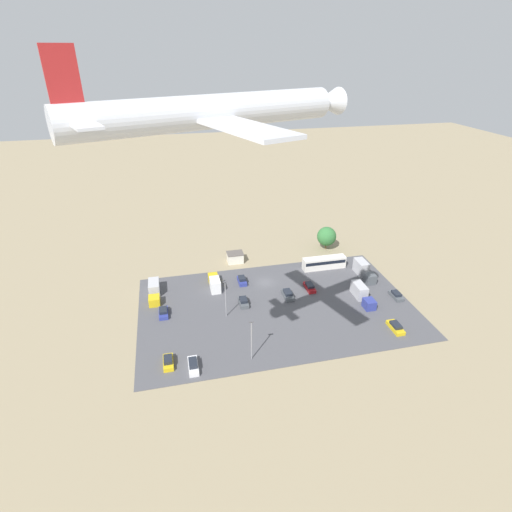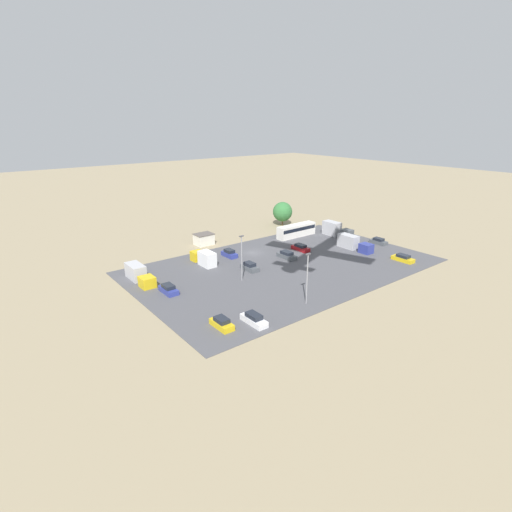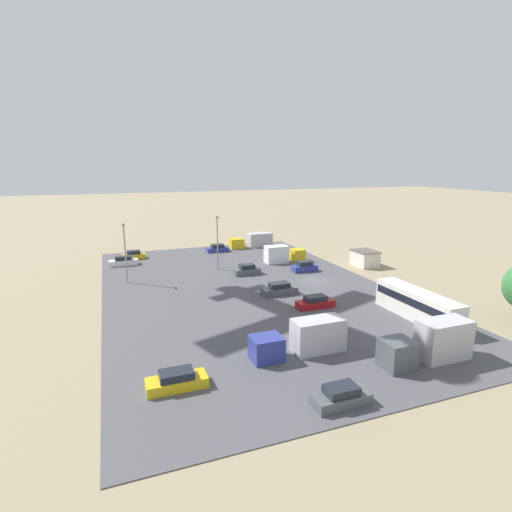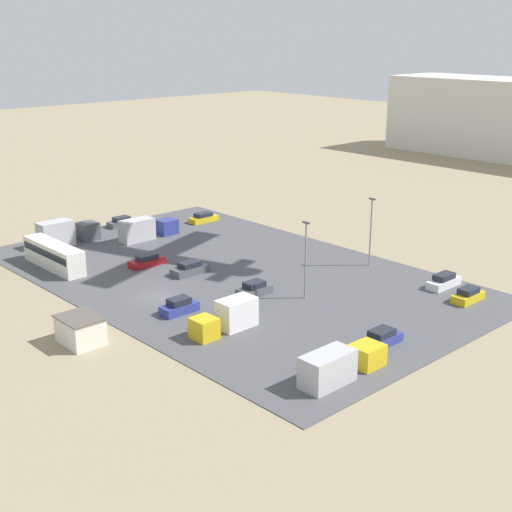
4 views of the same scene
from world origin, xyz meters
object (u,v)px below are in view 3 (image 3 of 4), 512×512
(parked_car_1, at_px, (134,255))
(parked_car_6, at_px, (247,270))
(bus, at_px, (417,304))
(parked_car_0, at_px, (304,267))
(parked_car_4, at_px, (315,302))
(parked_truck_1, at_px, (431,343))
(parked_car_2, at_px, (217,248))
(shed_building, at_px, (365,258))
(parked_car_3, at_px, (123,261))
(parked_car_5, at_px, (279,289))
(parked_truck_0, at_px, (253,241))
(parked_car_8, at_px, (177,381))
(parked_car_7, at_px, (341,397))
(parked_truck_3, at_px, (282,254))
(parked_truck_2, at_px, (304,338))

(parked_car_1, height_order, parked_car_6, parked_car_6)
(bus, height_order, parked_car_0, bus)
(parked_car_4, xyz_separation_m, parked_truck_1, (-15.40, -2.94, 1.01))
(parked_car_1, height_order, parked_car_2, parked_car_1)
(shed_building, relative_size, parked_car_3, 0.93)
(shed_building, xyz_separation_m, parked_car_2, (19.57, 20.60, -0.65))
(bus, xyz_separation_m, parked_car_4, (7.12, 8.93, -1.10))
(parked_car_5, bearing_deg, parked_truck_0, 166.16)
(parked_car_8, distance_m, parked_truck_1, 21.92)
(shed_building, distance_m, parked_car_2, 28.42)
(parked_car_7, xyz_separation_m, parked_truck_0, (54.80, -13.40, 0.69))
(parked_truck_0, bearing_deg, parked_truck_3, -179.10)
(parked_car_0, bearing_deg, parked_car_3, 62.25)
(parked_truck_3, bearing_deg, parked_truck_2, -20.98)
(parked_car_4, distance_m, parked_car_8, 22.24)
(parked_car_1, height_order, parked_car_8, parked_car_1)
(shed_building, height_order, parked_truck_1, parked_truck_1)
(parked_truck_2, relative_size, parked_truck_3, 1.24)
(parked_car_2, xyz_separation_m, parked_truck_3, (-12.36, -8.48, 0.74))
(shed_building, relative_size, parked_car_4, 0.94)
(parked_car_8, height_order, parked_truck_1, parked_truck_1)
(parked_car_4, relative_size, parked_truck_3, 0.65)
(parked_car_5, distance_m, parked_truck_0, 31.20)
(parked_truck_2, bearing_deg, parked_truck_0, -14.67)
(parked_car_0, distance_m, parked_truck_3, 6.94)
(parked_car_6, height_order, parked_truck_2, parked_truck_2)
(parked_car_2, bearing_deg, parked_truck_2, -5.05)
(parked_car_4, xyz_separation_m, parked_car_7, (-18.37, 7.99, 0.00))
(parked_car_7, bearing_deg, parked_car_6, 171.72)
(parked_car_2, height_order, parked_car_6, parked_car_6)
(parked_car_4, xyz_separation_m, parked_truck_3, (22.21, -5.63, 0.76))
(shed_building, height_order, parked_truck_2, parked_truck_2)
(parked_car_4, bearing_deg, parked_car_2, -175.29)
(shed_building, height_order, parked_car_5, shed_building)
(parked_car_7, distance_m, parked_truck_1, 11.37)
(parked_car_4, distance_m, parked_car_7, 20.03)
(parked_car_8, bearing_deg, parked_car_7, -120.60)
(shed_building, xyz_separation_m, parked_car_6, (1.84, 20.62, -0.60))
(parked_truck_0, xyz_separation_m, parked_truck_1, (-51.83, 2.47, 0.32))
(shed_building, xyz_separation_m, parked_car_0, (0.35, 11.30, -0.59))
(bus, relative_size, parked_truck_0, 1.26)
(parked_car_5, relative_size, parked_car_8, 1.00)
(parked_car_0, distance_m, parked_truck_0, 21.13)
(parked_car_0, bearing_deg, parked_car_6, 80.91)
(parked_car_4, bearing_deg, parked_car_1, -151.10)
(bus, relative_size, parked_truck_2, 1.28)
(parked_car_3, distance_m, parked_car_7, 49.69)
(parked_car_3, xyz_separation_m, parked_car_5, (-23.51, -18.69, -0.01))
(bus, distance_m, parked_car_2, 43.33)
(parked_car_6, relative_size, parked_truck_0, 0.46)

